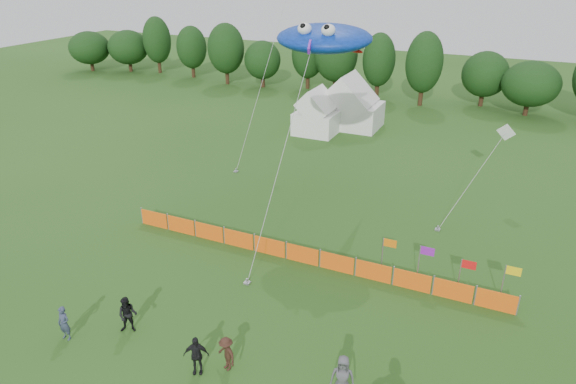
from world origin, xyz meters
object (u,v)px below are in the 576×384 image
at_px(tent_left, 317,115).
at_px(spectator_d, 196,355).
at_px(tent_right, 352,107).
at_px(barrier_fence, 302,254).
at_px(stingray_kite, 327,38).
at_px(spectator_e, 343,377).
at_px(spectator_c, 226,354).
at_px(spectator_a, 64,323).
at_px(spectator_b, 128,315).

height_order(tent_left, spectator_d, tent_left).
distance_m(tent_right, barrier_fence, 25.48).
height_order(tent_right, stingray_kite, stingray_kite).
xyz_separation_m(tent_left, stingray_kite, (6.11, -14.37, 9.25)).
height_order(barrier_fence, spectator_e, spectator_e).
bearing_deg(spectator_e, barrier_fence, 108.44).
relative_size(barrier_fence, spectator_c, 14.10).
distance_m(tent_left, stingray_kite, 18.15).
xyz_separation_m(barrier_fence, spectator_a, (-6.98, -10.02, 0.32)).
bearing_deg(spectator_c, tent_left, 129.26).
xyz_separation_m(tent_left, spectator_b, (2.96, -30.05, -0.84)).
bearing_deg(spectator_a, stingray_kite, 71.38).
bearing_deg(barrier_fence, spectator_a, -124.84).
xyz_separation_m(tent_right, spectator_c, (5.74, -33.52, -1.19)).
bearing_deg(tent_right, spectator_a, -92.66).
relative_size(spectator_d, stingray_kite, 0.10).
xyz_separation_m(spectator_a, spectator_d, (6.36, 0.71, 0.05)).
bearing_deg(spectator_e, tent_left, 99.55).
bearing_deg(tent_left, spectator_a, -88.60).
bearing_deg(spectator_c, barrier_fence, 116.76).
xyz_separation_m(tent_left, spectator_c, (8.13, -30.24, -0.95)).
xyz_separation_m(spectator_b, spectator_d, (4.17, -0.84, -0.01)).
relative_size(spectator_d, spectator_e, 0.92).
height_order(tent_left, spectator_e, tent_left).
bearing_deg(stingray_kite, tent_left, 113.02).
relative_size(spectator_b, spectator_c, 1.14).
relative_size(barrier_fence, spectator_b, 12.39).
relative_size(tent_right, spectator_d, 3.18).
relative_size(barrier_fence, stingray_kite, 1.24).
relative_size(tent_left, tent_right, 0.70).
xyz_separation_m(barrier_fence, spectator_e, (5.11, -8.07, 0.45)).
relative_size(spectator_b, stingray_kite, 0.10).
relative_size(spectator_c, stingray_kite, 0.09).
bearing_deg(spectator_d, spectator_b, 142.28).
xyz_separation_m(tent_left, tent_right, (2.39, 3.28, 0.24)).
height_order(tent_right, spectator_d, tent_right).
relative_size(spectator_a, spectator_c, 1.06).
bearing_deg(spectator_d, spectator_c, 6.77).
xyz_separation_m(tent_right, spectator_d, (4.74, -34.18, -1.10)).
xyz_separation_m(tent_right, spectator_b, (0.57, -33.33, -1.09)).
relative_size(tent_right, spectator_a, 3.36).
bearing_deg(tent_left, barrier_fence, -70.26).
xyz_separation_m(spectator_d, spectator_e, (5.72, 1.24, 0.08)).
distance_m(tent_right, spectator_a, 34.94).
bearing_deg(spectator_d, tent_right, 71.59).
height_order(barrier_fence, stingray_kite, stingray_kite).
bearing_deg(stingray_kite, spectator_b, -101.35).
bearing_deg(spectator_d, stingray_kite, 67.24).
bearing_deg(spectator_c, stingray_kite, 121.48).
bearing_deg(spectator_d, spectator_a, 160.09).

